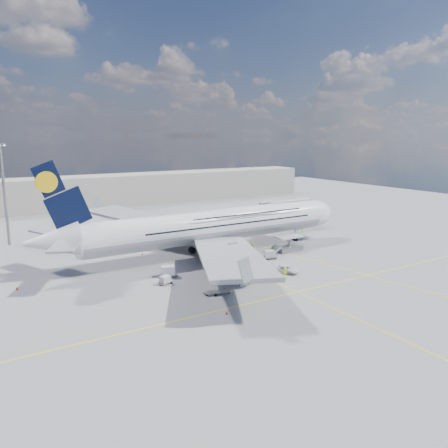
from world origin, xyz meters
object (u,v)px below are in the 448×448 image
catering_truck_inner (124,233)px  cone_nose (294,236)px  crew_van (252,247)px  cone_tail (17,288)px  cargo_loader (288,246)px  cone_wing_right_inner (217,266)px  airliner (214,225)px  jet_bridge (284,208)px  dolly_row_a (168,271)px  catering_truck_outer (128,224)px  dolly_nose_far (256,262)px  crew_loader (272,250)px  cone_wing_left_inner (142,254)px  light_mast (4,193)px  cone_wing_right_outer (227,312)px  crew_wing (241,277)px  service_van (286,270)px  baggage_tug (243,281)px  dolly_row_b (220,292)px  dolly_row_c (211,292)px  cone_wing_left_outer (134,231)px  crew_tug (285,272)px  dolly_nose_near (270,254)px  crew_nose (302,231)px  dolly_back (165,280)px

catering_truck_inner → cone_nose: 46.22m
crew_van → cone_tail: 51.95m
cargo_loader → cone_wing_right_inner: size_ratio=15.67×
cargo_loader → airliner: bearing=156.8°
jet_bridge → dolly_row_a: 50.79m
catering_truck_outer → cone_nose: catering_truck_outer is taller
dolly_nose_far → crew_loader: 10.95m
jet_bridge → cone_wing_left_inner: jet_bridge is taller
light_mast → cone_wing_right_outer: size_ratio=43.94×
crew_wing → service_van: bearing=-86.9°
baggage_tug → catering_truck_outer: (-2.38, 57.44, 1.10)m
dolly_row_b → dolly_row_c: 1.59m
dolly_row_a → cone_wing_right_inner: (11.47, 0.69, -0.91)m
service_van → cone_wing_left_outer: service_van is taller
dolly_nose_far → service_van: dolly_nose_far is taller
cone_nose → cone_wing_left_inner: (-42.47, 3.85, 0.01)m
dolly_nose_far → crew_tug: size_ratio=1.55×
cone_wing_right_inner → cone_wing_right_outer: cone_wing_right_outer is taller
dolly_nose_near → cone_wing_right_outer: dolly_nose_near is taller
baggage_tug → dolly_nose_far: bearing=28.5°
light_mast → dolly_row_b: size_ratio=7.07×
cone_wing_left_outer → crew_nose: bearing=-34.0°
crew_van → cone_wing_right_inner: (-14.07, -7.02, -0.73)m
airliner → cone_tail: airliner is taller
dolly_row_b → cone_tail: (-30.34, 20.72, -0.09)m
airliner → catering_truck_inner: 29.00m
light_mast → dolly_row_c: size_ratio=8.67×
dolly_row_c → service_van: (18.86, 2.52, 0.43)m
cone_wing_left_inner → crew_van: bearing=-23.1°
baggage_tug → crew_nose: (38.47, 27.21, 0.12)m
cone_wing_right_inner → airliner: bearing=63.0°
dolly_back → cone_tail: dolly_back is taller
dolly_back → dolly_nose_near: bearing=-13.2°
dolly_nose_near → catering_truck_inner: size_ratio=0.49×
cone_wing_right_outer → cone_tail: size_ratio=0.99×
dolly_row_c → baggage_tug: size_ratio=0.99×
baggage_tug → crew_loader: crew_loader is taller
dolly_row_a → dolly_nose_far: dolly_row_a is taller
jet_bridge → dolly_back: size_ratio=6.49×
jet_bridge → crew_loader: jet_bridge is taller
dolly_row_b → cone_nose: cone_nose is taller
dolly_row_b → catering_truck_outer: bearing=100.0°
dolly_nose_far → crew_wing: 9.81m
light_mast → crew_nose: light_mast is taller
crew_nose → crew_tug: crew_tug is taller
cargo_loader → light_mast: (-56.82, 42.11, 11.95)m
dolly_row_b → crew_loader: crew_loader is taller
cargo_loader → catering_truck_inner: catering_truck_inner is taller
airliner → crew_loader: airliner is taller
catering_truck_outer → crew_wing: (3.22, -55.27, -1.08)m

